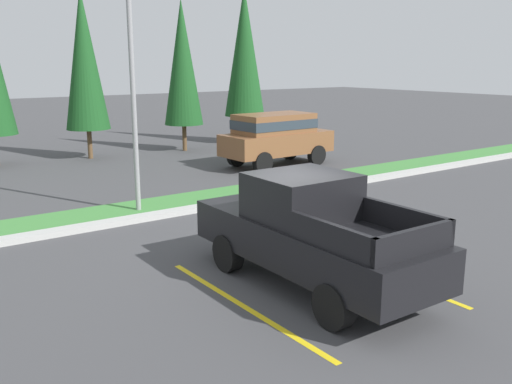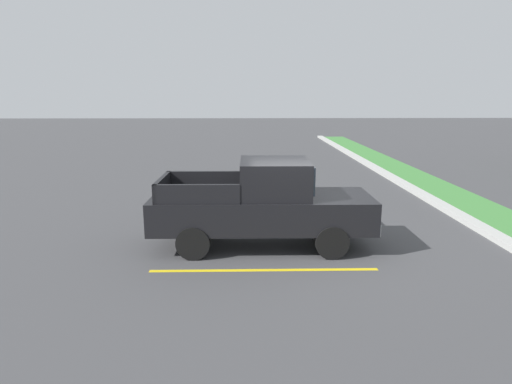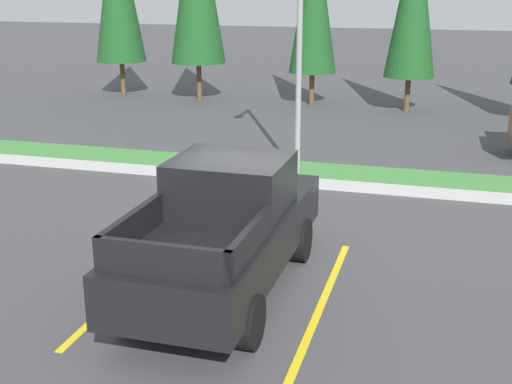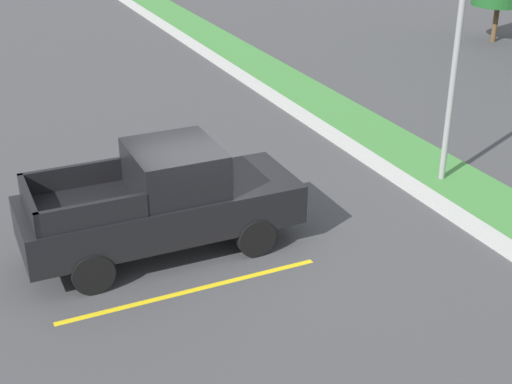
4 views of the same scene
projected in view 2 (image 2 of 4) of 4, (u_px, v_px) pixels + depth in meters
ground_plane at (303, 247)px, 10.67m from camera, size 120.00×120.00×0.00m
parking_line_near at (260, 227)px, 12.29m from camera, size 0.12×4.80×0.01m
parking_line_far at (264, 270)px, 9.27m from camera, size 0.12×4.80×0.01m
curb_strip at (507, 243)px, 10.76m from camera, size 56.00×0.40×0.15m
pickup_truck_main at (264, 204)px, 10.56m from camera, size 2.01×5.24×2.10m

